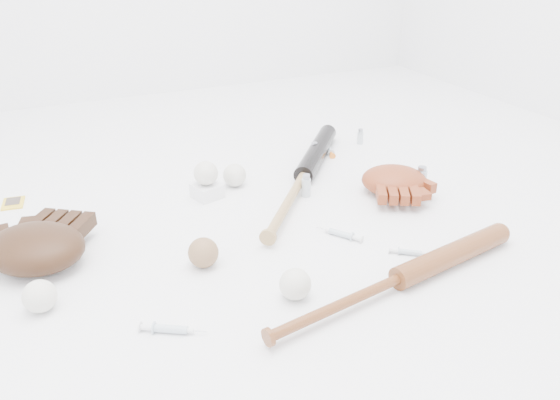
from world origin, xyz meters
name	(u,v)px	position (x,y,z in m)	size (l,w,h in m)	color
bat_dark	(304,175)	(0.18, 0.20, 0.03)	(0.90, 0.07, 0.07)	black
bat_wood	(400,278)	(0.12, -0.41, 0.03)	(0.79, 0.06, 0.06)	brown
glove_dark	(36,247)	(-0.65, 0.05, 0.05)	(0.29, 0.29, 0.11)	black
glove_tan	(394,180)	(0.41, 0.02, 0.04)	(0.25, 0.25, 0.09)	maroon
trading_card	(13,203)	(-0.70, 0.45, 0.00)	(0.06, 0.09, 0.00)	gold
pedestal	(207,191)	(-0.14, 0.24, 0.02)	(0.08, 0.08, 0.04)	white
baseball_on_pedestal	(206,173)	(-0.14, 0.24, 0.08)	(0.08, 0.08, 0.08)	silver
baseball_left	(40,296)	(-0.65, -0.15, 0.04)	(0.07, 0.07, 0.07)	silver
baseball_upper	(235,175)	(-0.03, 0.29, 0.04)	(0.08, 0.08, 0.08)	silver
baseball_mid	(295,284)	(-0.12, -0.34, 0.04)	(0.07, 0.07, 0.07)	silver
baseball_aged	(203,253)	(-0.27, -0.13, 0.04)	(0.08, 0.08, 0.08)	brown
syringe_0	(171,329)	(-0.41, -0.34, 0.01)	(0.16, 0.03, 0.02)	#ADBCC6
syringe_1	(341,234)	(0.12, -0.15, 0.01)	(0.15, 0.03, 0.02)	#ADBCC6
syringe_2	(329,150)	(0.40, 0.42, 0.01)	(0.16, 0.03, 0.02)	#ADBCC6
syringe_3	(410,252)	(0.23, -0.31, 0.01)	(0.13, 0.02, 0.02)	#ADBCC6
vial_0	(360,136)	(0.55, 0.44, 0.03)	(0.02, 0.02, 0.06)	#ABB5BC
vial_1	(314,151)	(0.31, 0.37, 0.03)	(0.03, 0.03, 0.07)	#ABB5BC
vial_2	(306,185)	(0.15, 0.12, 0.04)	(0.03, 0.03, 0.07)	#ABB5BC
vial_3	(421,179)	(0.50, 0.00, 0.04)	(0.04, 0.04, 0.08)	#ABB5BC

